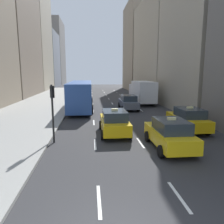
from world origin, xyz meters
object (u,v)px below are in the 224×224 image
object	(u,v)px
city_bus	(81,94)
taxi_second	(188,119)
taxi_third	(170,134)
taxi_lead	(114,122)
traffic_light_pole	(53,104)
sedan_black_near	(128,102)
box_truck	(142,91)

from	to	relation	value
city_bus	taxi_second	bearing A→B (deg)	-52.16
taxi_second	taxi_third	bearing A→B (deg)	-126.71
taxi_lead	taxi_second	size ratio (longest dim) A/B	1.00
traffic_light_pole	taxi_lead	bearing A→B (deg)	20.37
taxi_lead	traffic_light_pole	bearing A→B (deg)	-159.63
sedan_black_near	box_truck	bearing A→B (deg)	61.44
taxi_lead	taxi_second	xyz separation A→B (m)	(5.60, 0.44, 0.00)
taxi_third	sedan_black_near	size ratio (longest dim) A/B	0.94
taxi_lead	city_bus	xyz separation A→B (m)	(-2.81, 11.27, 0.91)
taxi_second	box_truck	xyz separation A→B (m)	(0.00, 15.12, 0.83)
sedan_black_near	taxi_lead	bearing A→B (deg)	-105.04
taxi_second	box_truck	world-z (taller)	box_truck
taxi_third	traffic_light_pole	size ratio (longest dim) A/B	1.22
box_truck	taxi_lead	bearing A→B (deg)	-109.79
taxi_lead	sedan_black_near	distance (m)	10.79
taxi_lead	taxi_second	world-z (taller)	same
city_bus	box_truck	size ratio (longest dim) A/B	1.38
taxi_second	taxi_third	world-z (taller)	same
box_truck	traffic_light_pole	xyz separation A→B (m)	(-9.55, -17.03, 0.70)
taxi_second	traffic_light_pole	world-z (taller)	traffic_light_pole
taxi_second	city_bus	xyz separation A→B (m)	(-8.41, 10.83, 0.91)
box_truck	taxi_third	bearing A→B (deg)	-98.44
traffic_light_pole	taxi_second	bearing A→B (deg)	11.29
taxi_lead	box_truck	bearing A→B (deg)	70.21
taxi_third	sedan_black_near	bearing A→B (deg)	90.00
box_truck	city_bus	bearing A→B (deg)	-152.94
taxi_second	sedan_black_near	bearing A→B (deg)	105.67
sedan_black_near	city_bus	distance (m)	5.75
taxi_second	sedan_black_near	world-z (taller)	taxi_second
city_bus	traffic_light_pole	xyz separation A→B (m)	(-1.14, -12.73, 0.62)
taxi_third	city_bus	size ratio (longest dim) A/B	0.38
taxi_third	sedan_black_near	xyz separation A→B (m)	(0.00, 13.74, 0.01)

